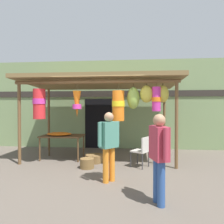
{
  "coord_description": "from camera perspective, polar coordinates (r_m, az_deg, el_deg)",
  "views": [
    {
      "loc": [
        0.95,
        -5.7,
        1.63
      ],
      "look_at": [
        0.29,
        1.13,
        1.5
      ],
      "focal_mm": 33.36,
      "sensor_mm": 36.0,
      "label": 1
    }
  ],
  "objects": [
    {
      "name": "ground_plane",
      "position": [
        6.0,
        -3.9,
        -14.68
      ],
      "size": [
        30.0,
        30.0,
        0.0
      ],
      "primitive_type": "plane",
      "color": "#60564C"
    },
    {
      "name": "shop_facade",
      "position": [
        8.54,
        -0.85,
        2.08
      ],
      "size": [
        11.24,
        0.29,
        3.56
      ],
      "color": "#7A9360",
      "rests_on": "ground_plane"
    },
    {
      "name": "market_stall_canopy",
      "position": [
        6.66,
        -2.84,
        6.79
      ],
      "size": [
        4.93,
        2.64,
        2.6
      ],
      "color": "brown",
      "rests_on": "ground_plane"
    },
    {
      "name": "display_table",
      "position": [
        6.91,
        -13.39,
        -6.82
      ],
      "size": [
        1.3,
        0.83,
        0.76
      ],
      "color": "brown",
      "rests_on": "ground_plane"
    },
    {
      "name": "flower_heap_on_table",
      "position": [
        6.84,
        -14.14,
        -5.84
      ],
      "size": [
        0.78,
        0.55,
        0.1
      ],
      "color": "orange",
      "rests_on": "display_table"
    },
    {
      "name": "folding_chair",
      "position": [
        5.85,
        8.29,
        -10.04
      ],
      "size": [
        0.55,
        0.55,
        0.84
      ],
      "color": "beige",
      "rests_on": "ground_plane"
    },
    {
      "name": "wicker_basket_by_table",
      "position": [
        6.42,
        -4.86,
        -12.58
      ],
      "size": [
        0.53,
        0.53,
        0.23
      ],
      "primitive_type": "cylinder",
      "color": "brown",
      "rests_on": "ground_plane"
    },
    {
      "name": "wicker_basket_spare",
      "position": [
        5.84,
        -6.84,
        -13.78
      ],
      "size": [
        0.38,
        0.38,
        0.26
      ],
      "primitive_type": "cylinder",
      "color": "brown",
      "rests_on": "ground_plane"
    },
    {
      "name": "vendor_in_orange",
      "position": [
        3.65,
        12.78,
        -10.55
      ],
      "size": [
        0.32,
        0.57,
        1.53
      ],
      "color": "#2D5193",
      "rests_on": "ground_plane"
    },
    {
      "name": "customer_foreground",
      "position": [
        4.62,
        -0.86,
        -8.01
      ],
      "size": [
        0.43,
        0.46,
        1.54
      ],
      "color": "orange",
      "rests_on": "ground_plane"
    }
  ]
}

